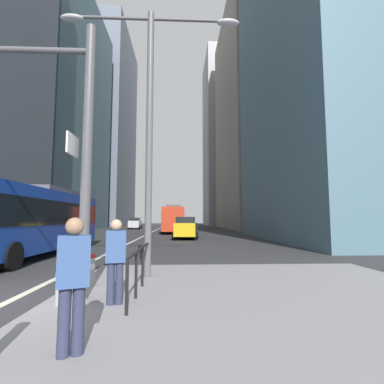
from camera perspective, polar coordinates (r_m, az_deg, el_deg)
ground_plane at (r=26.61m, az=-10.61°, el=-9.18°), size 160.00×160.00×0.00m
median_island at (r=5.85m, az=16.74°, el=-22.38°), size 9.00×10.00×0.15m
lane_centre_line at (r=36.53m, az=-8.37°, el=-8.15°), size 0.20×80.00×0.01m
office_tower_left_mid at (r=52.05m, az=-25.44°, el=14.82°), size 10.47×25.06×38.65m
office_tower_left_far at (r=79.19m, az=-17.14°, el=12.07°), size 12.18×24.93×50.48m
office_tower_right_mid at (r=55.75m, az=11.85°, el=14.28°), size 10.20×24.98×40.92m
office_tower_right_far at (r=79.57m, az=7.37°, el=10.24°), size 12.78×17.79×46.35m
city_bus_blue_oncoming at (r=15.44m, az=-29.52°, el=-4.58°), size 2.75×11.17×3.40m
city_bus_red_receding at (r=36.19m, az=-3.68°, el=-5.33°), size 2.72×10.58×3.40m
city_bus_red_distant at (r=54.82m, az=-3.13°, el=-5.35°), size 2.90×10.98×3.40m
car_oncoming_mid at (r=49.44m, az=-11.44°, el=-6.22°), size 2.13×4.64×1.94m
car_receding_near at (r=25.06m, az=-1.49°, el=-7.25°), size 2.15×4.56×1.94m
car_receding_far at (r=26.58m, az=-1.23°, el=-7.14°), size 2.13×4.37×1.94m
street_lamp_post at (r=8.94m, az=-8.56°, el=17.56°), size 5.50×0.32×8.00m
bollard_right at (r=6.25m, az=-25.08°, el=-15.78°), size 0.20×0.20×0.85m
bollard_back at (r=7.63m, az=-19.82°, el=-14.33°), size 0.20×0.20×0.76m
pedestrian_railing at (r=6.72m, az=-10.55°, el=-13.57°), size 0.06×3.15×0.98m
pedestrian_waiting at (r=3.93m, az=-23.02°, el=-15.70°), size 0.44×0.36×1.67m
pedestrian_walking at (r=5.85m, az=-15.24°, el=-12.57°), size 0.43×0.32×1.64m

